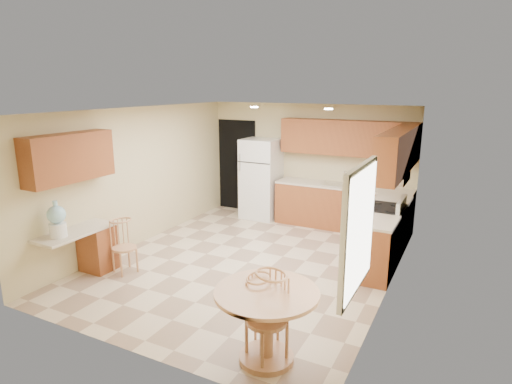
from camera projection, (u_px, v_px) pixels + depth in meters
The scene contains 30 objects.
floor at pixel (248, 263), 7.12m from camera, with size 5.50×5.50×0.00m, color beige.
ceiling at pixel (247, 110), 6.51m from camera, with size 4.50×5.50×0.02m, color white.
wall_back at pixel (308, 163), 9.19m from camera, with size 4.50×0.02×2.50m, color #C6B686.
wall_front at pixel (123, 246), 4.44m from camera, with size 4.50×0.02×2.50m, color #C6B686.
wall_left at pixel (139, 176), 7.81m from camera, with size 0.02×5.50×2.50m, color #C6B686.
wall_right at pixel (393, 208), 5.82m from camera, with size 0.02×5.50×2.50m, color #C6B686.
doorway at pixel (237, 165), 10.00m from camera, with size 0.90×0.02×2.10m, color black.
base_cab_back at pixel (342, 208), 8.74m from camera, with size 2.75×0.60×0.87m, color #994F27.
counter_back at pixel (343, 186), 8.63m from camera, with size 2.75×0.63×0.04m, color beige.
base_cab_right_a at pixel (391, 223), 7.75m from camera, with size 0.60×0.59×0.87m, color #994F27.
counter_right_a at pixel (393, 199), 7.64m from camera, with size 0.63×0.59×0.04m, color beige.
base_cab_right_b at pixel (373, 250), 6.50m from camera, with size 0.60×0.80×0.87m, color #994F27.
counter_right_b at pixel (375, 222), 6.39m from camera, with size 0.63×0.80×0.04m, color beige.
upper_cab_back at pixel (347, 138), 8.52m from camera, with size 2.75×0.33×0.70m, color #994F27.
upper_cab_right at pixel (399, 151), 6.79m from camera, with size 0.33×2.42×0.70m, color #994F27.
upper_cab_left at pixel (69, 157), 6.21m from camera, with size 0.33×1.40×0.70m, color #994F27.
sink at pixel (342, 185), 8.64m from camera, with size 0.78×0.44×0.01m, color silver.
range_hood at pixel (391, 178), 6.91m from camera, with size 0.50×0.76×0.14m, color silver.
desk_pedestal at pixel (98, 248), 6.77m from camera, with size 0.48×0.42×0.72m, color #994F27.
desk_top at pixel (75, 232), 6.35m from camera, with size 0.50×1.20×0.04m, color beige.
window at pixel (359, 230), 4.17m from camera, with size 0.06×1.12×1.30m.
can_light_a at pixel (254, 107), 7.77m from camera, with size 0.14×0.14×0.02m, color white.
can_light_b at pixel (328, 109), 7.15m from camera, with size 0.14×0.14×0.02m, color white.
refrigerator at pixel (261, 179), 9.40m from camera, with size 0.77×0.75×1.75m.
stove at pixel (382, 232), 7.17m from camera, with size 0.65×0.76×1.09m.
dining_table at pixel (267, 315), 4.47m from camera, with size 1.10×1.10×0.81m.
chair_table_a at pixel (259, 310), 4.60m from camera, with size 0.38×0.49×0.86m.
chair_table_b at pixel (263, 314), 4.37m from camera, with size 0.43×0.50×0.98m.
chair_desk at pixel (120, 243), 6.57m from camera, with size 0.37×0.48×0.84m.
water_crock at pixel (57, 221), 6.04m from camera, with size 0.26×0.26×0.53m.
Camera 1 is at (3.13, -5.83, 2.87)m, focal length 30.00 mm.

